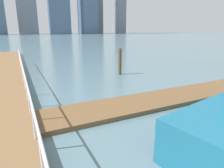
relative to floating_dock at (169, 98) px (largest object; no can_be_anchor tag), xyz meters
name	(u,v)px	position (x,y,z in m)	size (l,w,h in m)	color
ground_plane	(56,64)	(-3.13, 12.73, -0.09)	(300.00, 300.00, 0.00)	slate
floating_dock	(169,98)	(0.00, 0.00, 0.00)	(13.26, 2.00, 0.18)	brown
boardwalk_railing	(27,86)	(-6.28, 0.96, 1.16)	(0.06, 26.45, 1.08)	white
dock_piling_2	(120,62)	(0.40, 5.88, 0.89)	(0.24, 0.24, 1.96)	brown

